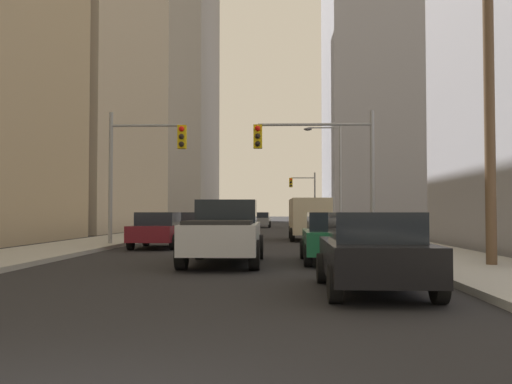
{
  "coord_description": "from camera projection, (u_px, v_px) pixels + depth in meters",
  "views": [
    {
      "loc": [
        1.67,
        -3.72,
        1.52
      ],
      "look_at": [
        0.0,
        38.98,
        3.06
      ],
      "focal_mm": 39.64,
      "sensor_mm": 36.0,
      "label": 1
    }
  ],
  "objects": [
    {
      "name": "sedan_maroon",
      "position": [
        159.0,
        230.0,
        24.04
      ],
      "size": [
        1.95,
        4.23,
        1.52
      ],
      "color": "maroon",
      "rests_on": "ground"
    },
    {
      "name": "traffic_signal_near_right",
      "position": [
        319.0,
        153.0,
        24.86
      ],
      "size": [
        5.31,
        0.44,
        6.0
      ],
      "color": "gray",
      "rests_on": "ground"
    },
    {
      "name": "sedan_red",
      "position": [
        192.0,
        224.0,
        34.78
      ],
      "size": [
        1.95,
        4.21,
        1.52
      ],
      "color": "maroon",
      "rests_on": "ground"
    },
    {
      "name": "building_right_far_highrise",
      "position": [
        393.0,
        75.0,
        93.95
      ],
      "size": [
        21.76,
        24.24,
        48.64
      ],
      "primitive_type": "cube",
      "color": "#93939E",
      "rests_on": "ground"
    },
    {
      "name": "building_left_mid_office",
      "position": [
        36.0,
        67.0,
        49.36
      ],
      "size": [
        18.8,
        23.65,
        28.48
      ],
      "primitive_type": "cube",
      "color": "#B7A893",
      "rests_on": "ground"
    },
    {
      "name": "sedan_grey",
      "position": [
        261.0,
        220.0,
        56.77
      ],
      "size": [
        1.96,
        4.27,
        1.52
      ],
      "color": "slate",
      "rests_on": "ground"
    },
    {
      "name": "sidewalk_left",
      "position": [
        188.0,
        227.0,
        53.93
      ],
      "size": [
        3.47,
        160.0,
        0.15
      ],
      "primitive_type": "cube",
      "color": "#9E9E99",
      "rests_on": "ground"
    },
    {
      "name": "traffic_signal_near_left",
      "position": [
        143.0,
        156.0,
        25.16
      ],
      "size": [
        3.49,
        0.44,
        6.0
      ],
      "color": "gray",
      "rests_on": "ground"
    },
    {
      "name": "pickup_truck_silver",
      "position": [
        225.0,
        232.0,
        16.7
      ],
      "size": [
        2.2,
        5.42,
        1.9
      ],
      "color": "#B7BABF",
      "rests_on": "ground"
    },
    {
      "name": "cargo_van_beige",
      "position": [
        309.0,
        217.0,
        30.88
      ],
      "size": [
        2.16,
        5.25,
        2.26
      ],
      "color": "#C6B793",
      "rests_on": "ground"
    },
    {
      "name": "building_left_far_tower",
      "position": [
        140.0,
        64.0,
        96.79
      ],
      "size": [
        24.69,
        26.18,
        54.08
      ],
      "primitive_type": "cube",
      "color": "gray",
      "rests_on": "ground"
    },
    {
      "name": "sedan_green",
      "position": [
        334.0,
        237.0,
        17.01
      ],
      "size": [
        1.95,
        4.23,
        1.52
      ],
      "color": "#195938",
      "rests_on": "ground"
    },
    {
      "name": "traffic_signal_far_right",
      "position": [
        304.0,
        190.0,
        63.47
      ],
      "size": [
        2.97,
        0.44,
        6.0
      ],
      "color": "gray",
      "rests_on": "ground"
    },
    {
      "name": "sedan_black",
      "position": [
        373.0,
        252.0,
        10.72
      ],
      "size": [
        1.95,
        4.23,
        1.52
      ],
      "color": "black",
      "rests_on": "ground"
    },
    {
      "name": "utility_pole_right",
      "position": [
        489.0,
        74.0,
        15.02
      ],
      "size": [
        2.2,
        0.28,
        9.83
      ],
      "color": "brown",
      "rests_on": "ground"
    },
    {
      "name": "sidewalk_right",
      "position": [
        334.0,
        228.0,
        53.38
      ],
      "size": [
        3.47,
        160.0,
        0.15
      ],
      "primitive_type": "cube",
      "color": "#9E9E99",
      "rests_on": "ground"
    },
    {
      "name": "street_lamp_right",
      "position": [
        334.0,
        168.0,
        38.39
      ],
      "size": [
        2.56,
        0.32,
        7.5
      ],
      "color": "gray",
      "rests_on": "ground"
    }
  ]
}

